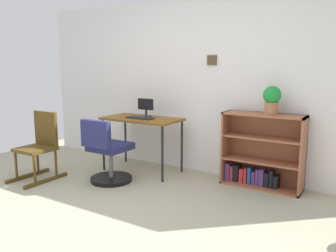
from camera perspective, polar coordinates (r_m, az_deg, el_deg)
ground_plane at (r=3.31m, az=-14.05°, el=-16.09°), size 6.24×6.24×0.00m
wall_back at (r=4.72m, az=4.53°, el=6.54°), size 5.20×0.12×2.32m
desk at (r=4.68m, az=-4.34°, el=0.61°), size 1.05×0.56×0.74m
monitor at (r=4.73m, az=-3.68°, el=3.03°), size 0.24×0.16×0.25m
keyboard at (r=4.60m, az=-4.63°, el=1.34°), size 0.39×0.15×0.02m
office_chair at (r=4.34m, az=-9.96°, el=-4.82°), size 0.52×0.55×0.81m
rocking_chair at (r=4.69m, az=-20.35°, el=-2.98°), size 0.42×0.64×0.86m
bookshelf_low at (r=4.29m, az=15.10°, el=-4.53°), size 0.94×0.30×0.89m
potted_plant_on_shelf at (r=4.09m, az=16.73°, el=4.31°), size 0.20×0.20×0.32m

